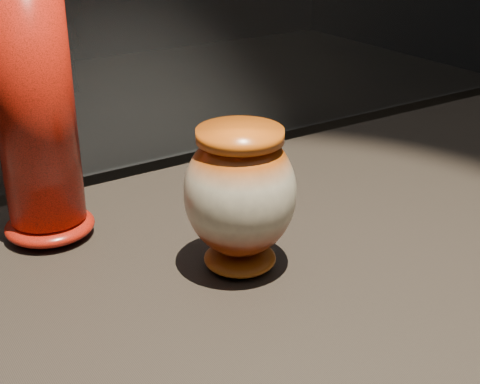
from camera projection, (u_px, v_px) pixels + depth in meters
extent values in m
cube|color=black|center=(336.00, 262.00, 0.97)|extent=(2.00, 0.80, 0.05)
ellipsoid|color=maroon|center=(240.00, 258.00, 0.91)|extent=(0.12, 0.12, 0.03)
ellipsoid|color=beige|center=(240.00, 193.00, 0.87)|extent=(0.18, 0.18, 0.17)
cylinder|color=#C24F12|center=(240.00, 135.00, 0.83)|extent=(0.13, 0.13, 0.02)
ellipsoid|color=red|center=(50.00, 225.00, 0.99)|extent=(0.14, 0.14, 0.04)
cylinder|color=red|center=(33.00, 95.00, 0.90)|extent=(0.12, 0.12, 0.37)
cube|color=black|center=(43.00, 60.00, 4.05)|extent=(0.08, 0.50, 0.85)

